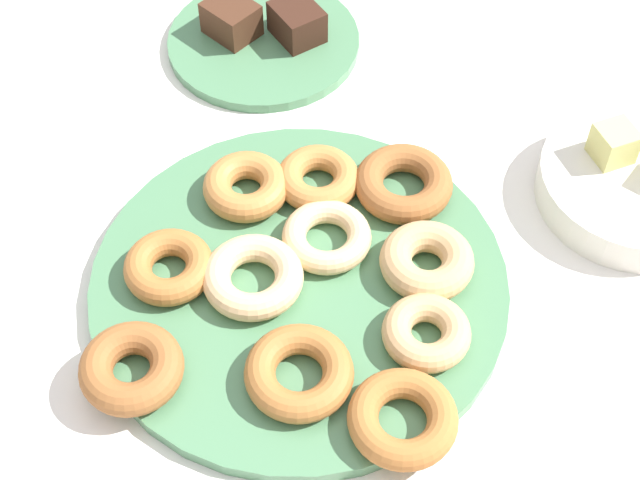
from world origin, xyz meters
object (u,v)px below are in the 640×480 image
at_px(donut_4, 132,368).
at_px(donut_1, 246,186).
at_px(donut_8, 253,277).
at_px(brownie_far, 297,22).
at_px(donut_10, 403,419).
at_px(donut_plate, 299,284).
at_px(cake_plate, 264,42).
at_px(donut_3, 427,261).
at_px(donut_9, 327,237).
at_px(donut_7, 169,267).
at_px(donut_0, 318,179).
at_px(fruit_bowl, 635,185).
at_px(donut_2, 299,373).
at_px(donut_6, 404,183).
at_px(donut_5, 426,333).
at_px(brownie_near, 231,19).
at_px(melon_chunk_left, 614,144).

bearing_deg(donut_4, donut_1, 106.75).
xyz_separation_m(donut_8, brownie_far, (-0.20, 0.29, 0.00)).
bearing_deg(donut_10, donut_1, 159.27).
height_order(donut_plate, cake_plate, donut_plate).
height_order(donut_3, donut_8, donut_3).
distance_m(donut_plate, donut_8, 0.05).
xyz_separation_m(donut_9, cake_plate, (-0.24, 0.18, -0.02)).
distance_m(donut_4, donut_7, 0.11).
bearing_deg(donut_plate, donut_0, 121.21).
relative_size(donut_plate, donut_7, 4.66).
relative_size(donut_9, donut_10, 0.92).
height_order(donut_10, brownie_far, brownie_far).
bearing_deg(fruit_bowl, donut_2, -106.57).
xyz_separation_m(donut_6, cake_plate, (-0.26, 0.09, -0.02)).
relative_size(donut_1, donut_8, 0.91).
bearing_deg(donut_5, donut_9, 168.96).
bearing_deg(donut_9, donut_5, -11.04).
distance_m(donut_10, cake_plate, 0.50).
relative_size(donut_1, donut_7, 1.02).
bearing_deg(donut_2, donut_9, 120.73).
xyz_separation_m(donut_3, donut_4, (-0.12, -0.25, -0.00)).
distance_m(donut_7, brownie_far, 0.35).
xyz_separation_m(donut_5, brownie_near, (-0.41, 0.19, 0.00)).
xyz_separation_m(donut_4, donut_7, (-0.05, 0.10, -0.00)).
bearing_deg(donut_8, donut_2, -26.45).
xyz_separation_m(donut_1, cake_plate, (-0.15, 0.19, -0.02)).
bearing_deg(donut_5, cake_plate, 151.18).
relative_size(donut_plate, donut_8, 4.18).
bearing_deg(donut_2, donut_10, 13.44).
bearing_deg(donut_3, donut_6, 139.68).
xyz_separation_m(donut_0, donut_4, (0.02, -0.26, 0.00)).
relative_size(donut_plate, donut_5, 4.95).
height_order(donut_7, donut_8, same).
bearing_deg(fruit_bowl, donut_3, -114.60).
xyz_separation_m(brownie_far, melon_chunk_left, (0.37, 0.04, 0.02)).
xyz_separation_m(donut_8, melon_chunk_left, (0.17, 0.33, 0.03)).
relative_size(donut_0, brownie_near, 1.47).
relative_size(donut_9, melon_chunk_left, 2.34).
bearing_deg(brownie_near, donut_6, -13.17).
relative_size(donut_1, donut_4, 0.94).
bearing_deg(donut_0, donut_5, -22.05).
bearing_deg(donut_6, donut_0, -145.03).
xyz_separation_m(donut_3, donut_6, (-0.07, 0.06, -0.00)).
bearing_deg(donut_2, donut_8, 153.55).
distance_m(donut_0, fruit_bowl, 0.31).
relative_size(donut_9, brownie_near, 1.51).
height_order(donut_plate, donut_5, donut_5).
xyz_separation_m(donut_0, donut_9, (0.05, -0.05, -0.00)).
distance_m(donut_4, brownie_far, 0.46).
xyz_separation_m(donut_plate, cake_plate, (-0.25, 0.23, -0.00)).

